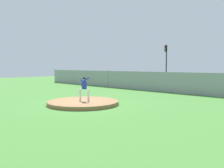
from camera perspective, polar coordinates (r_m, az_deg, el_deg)
The scene contains 9 objects.
ground_plane at distance 19.43m, azimuth 6.97°, elevation -2.96°, with size 80.00×80.00×0.00m, color #427A33.
asphalt_strip at distance 26.63m, azimuth 18.24°, elevation -1.17°, with size 44.00×7.00×0.01m, color #2B2B2D.
pitchers_mound at distance 15.16m, azimuth -7.10°, elevation -4.57°, with size 4.59×4.59×0.23m, color olive.
pitcher_youth at distance 15.05m, azimuth -6.85°, elevation -0.62°, with size 0.82×0.37×1.57m.
baseball at distance 14.39m, azimuth -6.49°, elevation -4.43°, with size 0.07×0.07×0.07m, color white.
chainlink_fence at distance 22.62m, azimuth 13.21°, elevation 0.44°, with size 39.60×0.07×2.03m.
parked_car_red at distance 27.38m, azimuth 16.63°, elevation 0.65°, with size 2.01×4.72×1.63m.
traffic_cone_orange at distance 27.83m, azimuth 22.78°, elevation -0.53°, with size 0.40×0.40×0.55m.
traffic_light_near at distance 32.74m, azimuth 13.16°, elevation 6.28°, with size 0.28×0.46×5.36m.
Camera 1 is at (11.79, -9.25, 2.45)m, focal length 37.16 mm.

